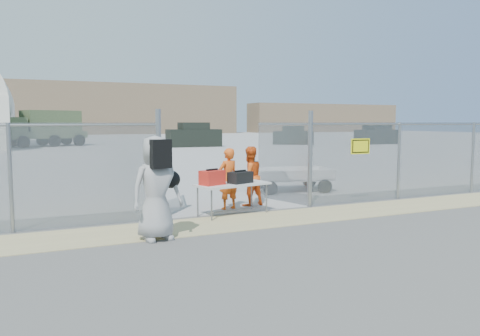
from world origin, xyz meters
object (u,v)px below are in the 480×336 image
folding_table (233,199)px  visitor (156,188)px  security_worker_left (228,179)px  security_worker_right (250,176)px  utility_trailer (291,179)px

folding_table → visitor: bearing=-157.2°
security_worker_left → security_worker_right: (0.72, 0.26, 0.01)m
folding_table → security_worker_left: size_ratio=1.15×
folding_table → utility_trailer: size_ratio=0.56×
folding_table → security_worker_right: security_worker_right is taller
folding_table → utility_trailer: utility_trailer is taller
utility_trailer → security_worker_left: bearing=-132.9°
folding_table → visitor: (-2.24, -1.56, 0.60)m
folding_table → utility_trailer: bearing=28.4°
visitor → utility_trailer: bearing=30.1°
security_worker_right → utility_trailer: (2.35, 1.82, -0.40)m
security_worker_left → security_worker_right: size_ratio=0.99×
security_worker_left → security_worker_right: bearing=-174.0°
security_worker_right → folding_table: bearing=38.5°
folding_table → security_worker_left: 0.81m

